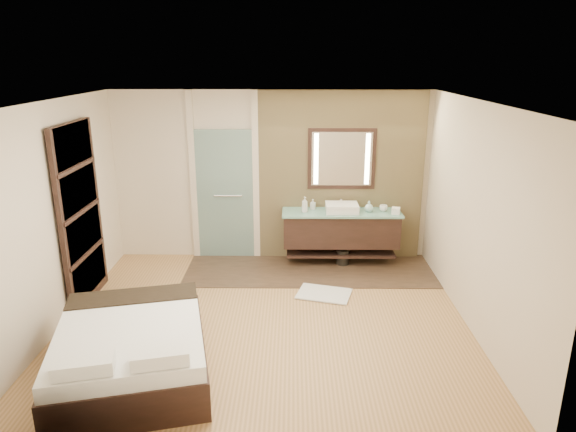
{
  "coord_description": "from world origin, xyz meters",
  "views": [
    {
      "loc": [
        0.34,
        -5.75,
        3.17
      ],
      "look_at": [
        0.28,
        0.6,
        1.2
      ],
      "focal_mm": 32.0,
      "sensor_mm": 36.0,
      "label": 1
    }
  ],
  "objects_px": {
    "mirror_unit": "(342,159)",
    "waste_bin": "(343,257)",
    "bed": "(131,351)",
    "vanity": "(341,229)"
  },
  "relations": [
    {
      "from": "mirror_unit",
      "to": "waste_bin",
      "type": "distance_m",
      "value": 1.55
    },
    {
      "from": "bed",
      "to": "waste_bin",
      "type": "height_order",
      "value": "bed"
    },
    {
      "from": "vanity",
      "to": "bed",
      "type": "bearing_deg",
      "value": -128.14
    },
    {
      "from": "waste_bin",
      "to": "mirror_unit",
      "type": "bearing_deg",
      "value": 96.28
    },
    {
      "from": "waste_bin",
      "to": "vanity",
      "type": "bearing_deg",
      "value": 116.38
    },
    {
      "from": "mirror_unit",
      "to": "bed",
      "type": "xyz_separation_m",
      "value": [
        -2.41,
        -3.31,
        -1.36
      ]
    },
    {
      "from": "bed",
      "to": "waste_bin",
      "type": "distance_m",
      "value": 3.88
    },
    {
      "from": "bed",
      "to": "vanity",
      "type": "bearing_deg",
      "value": 38.48
    },
    {
      "from": "vanity",
      "to": "mirror_unit",
      "type": "height_order",
      "value": "mirror_unit"
    },
    {
      "from": "mirror_unit",
      "to": "waste_bin",
      "type": "xyz_separation_m",
      "value": [
        0.03,
        -0.31,
        -1.52
      ]
    }
  ]
}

